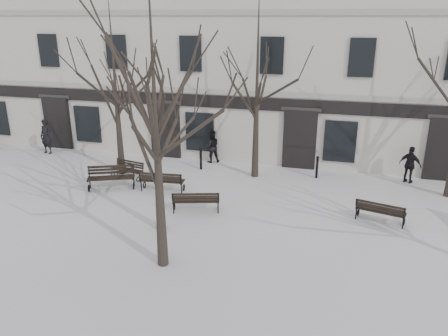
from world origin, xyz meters
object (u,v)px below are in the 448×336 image
(bench_0, at_px, (111,177))
(bench_2, at_px, (380,211))
(bench_4, at_px, (162,180))
(bench_1, at_px, (196,201))
(tree_2, at_px, (154,94))
(tree_1, at_px, (154,87))
(bench_3, at_px, (128,169))

(bench_0, distance_m, bench_2, 11.10)
(bench_4, bearing_deg, bench_1, 136.84)
(bench_0, height_order, bench_4, bench_0)
(bench_1, height_order, bench_4, bench_4)
(tree_2, distance_m, bench_0, 8.32)
(tree_1, bearing_deg, bench_0, 139.77)
(tree_2, xyz_separation_m, bench_0, (-4.55, 5.18, -4.66))
(bench_0, relative_size, bench_4, 1.08)
(bench_2, relative_size, bench_3, 1.09)
(tree_1, bearing_deg, tree_2, -65.85)
(bench_0, height_order, bench_2, bench_0)
(tree_2, distance_m, bench_1, 6.05)
(tree_1, height_order, tree_2, tree_2)
(tree_2, xyz_separation_m, bench_3, (-4.47, 6.58, -4.77))
(bench_4, bearing_deg, bench_0, -0.06)
(bench_2, xyz_separation_m, bench_3, (-11.01, 1.92, -0.04))
(bench_4, bearing_deg, tree_1, 106.68)
(tree_2, bearing_deg, bench_4, 112.87)
(tree_1, distance_m, bench_4, 5.71)
(tree_2, bearing_deg, bench_2, 35.46)
(tree_2, bearing_deg, bench_0, 131.30)
(bench_2, bearing_deg, bench_3, 4.93)
(bench_1, bearing_deg, bench_4, -54.29)
(tree_2, xyz_separation_m, bench_4, (-2.27, 5.39, -4.69))
(bench_0, bearing_deg, bench_2, -25.92)
(tree_1, height_order, bench_0, tree_1)
(tree_1, bearing_deg, bench_1, 65.38)
(tree_1, height_order, bench_2, tree_1)
(tree_2, distance_m, bench_4, 7.49)
(tree_1, distance_m, bench_1, 4.88)
(tree_1, distance_m, bench_0, 6.49)
(tree_1, height_order, bench_3, tree_1)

